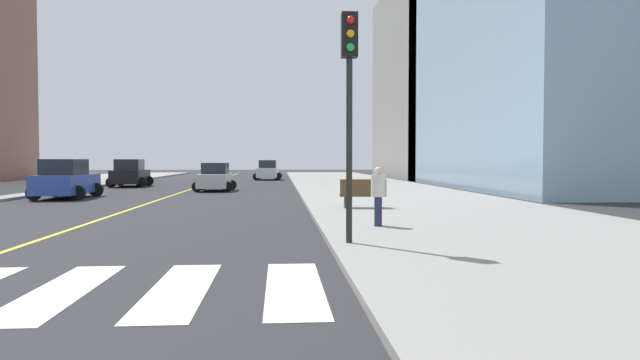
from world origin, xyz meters
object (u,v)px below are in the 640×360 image
car_black_third (130,174)px  car_white_fourth (268,171)px  car_blue_nearest (66,180)px  car_silver_second (215,178)px  pedestrian_waiting_east (378,193)px  traffic_light_near_corner (349,83)px  park_bench (363,194)px

car_black_third → car_white_fourth: 17.04m
car_blue_nearest → car_silver_second: 9.74m
car_black_third → pedestrian_waiting_east: (14.01, -27.81, 0.11)m
car_blue_nearest → car_white_fourth: (10.00, 26.92, -0.04)m
car_silver_second → pedestrian_waiting_east: bearing=109.4°
car_silver_second → traffic_light_near_corner: bearing=104.5°
car_silver_second → park_bench: bearing=117.2°
car_silver_second → park_bench: 17.06m
car_blue_nearest → car_white_fourth: car_blue_nearest is taller
car_white_fourth → pedestrian_waiting_east: size_ratio=2.68×
car_blue_nearest → car_silver_second: bearing=44.6°
pedestrian_waiting_east → park_bench: bearing=14.8°
traffic_light_near_corner → car_blue_nearest: bearing=-54.5°
park_bench → car_blue_nearest: bearing=63.2°
car_silver_second → traffic_light_near_corner: traffic_light_near_corner is taller
car_black_third → car_white_fourth: bearing=51.9°
car_white_fourth → car_black_third: bearing=56.1°
traffic_light_near_corner → pedestrian_waiting_east: 4.36m
car_blue_nearest → pedestrian_waiting_east: (13.95, -14.64, 0.11)m
park_bench → pedestrian_waiting_east: 6.12m
car_blue_nearest → car_silver_second: car_blue_nearest is taller
car_black_third → traffic_light_near_corner: 33.66m
car_blue_nearest → car_black_third: (-0.06, 13.17, 0.00)m
car_black_third → park_bench: car_black_third is taller
car_blue_nearest → park_bench: 16.76m
car_black_third → park_bench: 26.10m
car_blue_nearest → park_bench: bearing=-30.3°
car_blue_nearest → park_bench: (14.41, -8.55, -0.27)m
car_blue_nearest → traffic_light_near_corner: size_ratio=0.89×
car_black_third → pedestrian_waiting_east: 31.14m
car_white_fourth → pedestrian_waiting_east: car_white_fourth is taller
car_silver_second → car_white_fourth: size_ratio=0.91×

